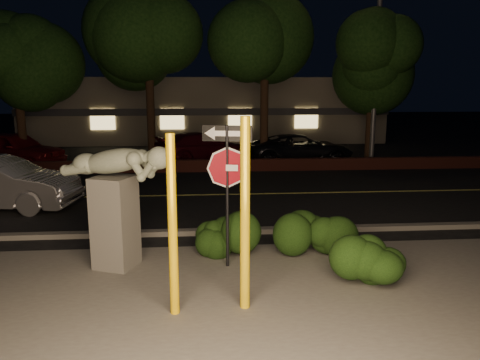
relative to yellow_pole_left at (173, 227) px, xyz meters
name	(u,v)px	position (x,y,z in m)	size (l,w,h in m)	color
ground	(209,178)	(0.70, 11.06, -1.41)	(90.00, 90.00, 0.00)	black
patio	(220,310)	(0.70, 0.06, -1.40)	(14.00, 6.00, 0.02)	#4C4944
road	(211,195)	(0.70, 8.06, -1.41)	(80.00, 8.00, 0.01)	black
lane_marking	(211,195)	(0.70, 8.06, -1.39)	(80.00, 0.12, 0.01)	#CCC551
curb	(214,232)	(0.70, 3.96, -1.35)	(80.00, 0.25, 0.12)	#4C4944
brick_wall	(209,166)	(0.70, 12.36, -1.16)	(40.00, 0.35, 0.50)	#4B1E18
parking_lot	(207,152)	(0.70, 18.06, -1.40)	(40.00, 12.00, 0.01)	black
building	(205,108)	(0.70, 26.05, 0.59)	(22.00, 10.20, 4.00)	#70685A
tree_far_a	(14,41)	(-7.30, 14.06, 3.93)	(4.60, 4.60, 7.43)	black
tree_far_b	(147,25)	(-1.80, 14.26, 4.64)	(5.20, 5.20, 8.41)	black
tree_far_c	(265,34)	(3.20, 13.86, 4.25)	(4.80, 4.80, 7.84)	black
tree_far_d	(374,42)	(8.20, 14.36, 4.01)	(4.40, 4.40, 7.42)	black
yellow_pole_left	(173,227)	(0.00, 0.00, 0.00)	(0.14, 0.14, 2.82)	yellow
yellow_pole_right	(245,216)	(1.10, 0.11, 0.11)	(0.15, 0.15, 3.05)	yellow
signpost	(227,168)	(0.92, 1.87, 0.56)	(0.92, 0.22, 2.77)	black
sculpture	(116,193)	(-1.20, 2.03, 0.08)	(2.21, 1.33, 2.42)	#4C4944
hedge_center	(221,235)	(0.81, 2.47, -0.94)	(1.80, 0.84, 0.94)	black
hedge_right	(315,229)	(2.79, 2.47, -0.87)	(1.65, 0.88, 1.08)	black
hedge_far_right	(373,262)	(3.45, 0.80, -0.97)	(1.27, 0.79, 0.88)	black
streetlight	(374,15)	(7.95, 13.94, 5.09)	(1.65, 0.48, 10.92)	#4C4C51
parked_car_red	(13,149)	(-7.78, 14.13, -0.62)	(1.86, 4.63, 1.58)	maroon
parked_car_darkred	(204,147)	(0.52, 14.80, -0.71)	(1.96, 4.81, 1.40)	#450B15
parked_car_dark	(301,149)	(4.96, 14.29, -0.75)	(2.20, 4.76, 1.32)	black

